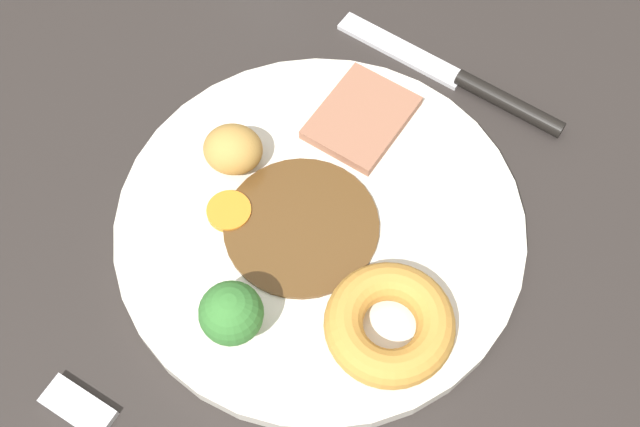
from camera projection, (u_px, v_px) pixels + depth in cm
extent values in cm
cube|color=#2B2623|center=(310.00, 187.00, 55.90)|extent=(120.00, 84.00, 3.60)
cylinder|color=silver|center=(320.00, 226.00, 51.64)|extent=(27.01, 27.01, 1.40)
cylinder|color=#563819|center=(301.00, 226.00, 50.68)|extent=(10.19, 10.19, 0.30)
cube|color=#9E664C|center=(361.00, 118.00, 54.40)|extent=(7.39, 5.84, 0.80)
torus|color=#C68938|center=(390.00, 324.00, 46.41)|extent=(7.91, 7.91, 2.37)
ellipsoid|color=#BC8C42|center=(233.00, 149.00, 51.66)|extent=(4.93, 5.14, 3.33)
cylinder|color=orange|center=(229.00, 211.00, 51.09)|extent=(2.95, 2.95, 0.47)
cylinder|color=#8CB766|center=(235.00, 325.00, 46.85)|extent=(1.26, 1.26, 1.46)
sphere|color=#387A33|center=(231.00, 313.00, 45.03)|extent=(3.83, 3.83, 3.83)
cube|color=silver|center=(78.00, 407.00, 46.37)|extent=(2.06, 4.53, 0.60)
cylinder|color=black|center=(509.00, 103.00, 56.45)|extent=(1.56, 8.54, 1.20)
cube|color=silver|center=(403.00, 51.00, 59.21)|extent=(2.15, 10.56, 0.40)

